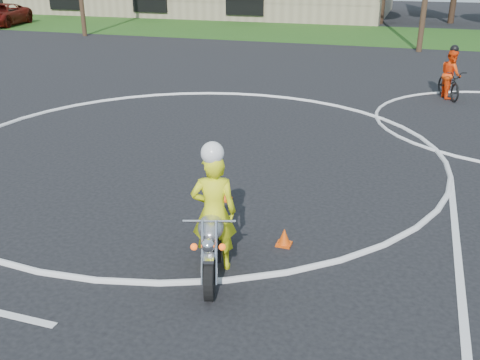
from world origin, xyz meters
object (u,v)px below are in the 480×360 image
(rider_primary_grp, at_px, (214,209))
(rider_second_grp, at_px, (450,79))
(primary_motorcycle, at_px, (212,240))
(pickup_grp, at_px, (1,15))

(rider_primary_grp, xyz_separation_m, rider_second_grp, (3.69, 12.74, -0.35))
(rider_primary_grp, relative_size, rider_second_grp, 1.03)
(rider_primary_grp, height_order, rider_second_grp, rider_primary_grp)
(primary_motorcycle, bearing_deg, pickup_grp, 117.33)
(rider_second_grp, relative_size, pickup_grp, 0.33)
(rider_second_grp, xyz_separation_m, pickup_grp, (-29.93, 13.18, 0.13))
(rider_primary_grp, distance_m, pickup_grp, 36.89)
(primary_motorcycle, height_order, rider_second_grp, rider_second_grp)
(primary_motorcycle, height_order, rider_primary_grp, rider_primary_grp)
(pickup_grp, bearing_deg, rider_primary_grp, -59.17)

